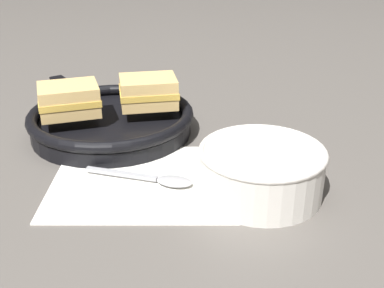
# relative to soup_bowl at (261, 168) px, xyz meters

# --- Properties ---
(ground_plane) EXTENTS (4.00, 4.00, 0.00)m
(ground_plane) POSITION_rel_soup_bowl_xyz_m (-0.06, 0.05, -0.04)
(ground_plane) COLOR #56514C
(napkin) EXTENTS (0.27, 0.24, 0.00)m
(napkin) POSITION_rel_soup_bowl_xyz_m (-0.14, 0.05, -0.03)
(napkin) COLOR white
(napkin) RESTS_ON ground_plane
(soup_bowl) EXTENTS (0.16, 0.16, 0.06)m
(soup_bowl) POSITION_rel_soup_bowl_xyz_m (0.00, 0.00, 0.00)
(soup_bowl) COLOR silver
(soup_bowl) RESTS_ON ground_plane
(spoon) EXTENTS (0.14, 0.08, 0.01)m
(spoon) POSITION_rel_soup_bowl_xyz_m (-0.12, 0.04, -0.03)
(spoon) COLOR #9E9EA3
(spoon) RESTS_ON napkin
(skillet) EXTENTS (0.26, 0.35, 0.04)m
(skillet) POSITION_rel_soup_bowl_xyz_m (-0.18, 0.22, -0.01)
(skillet) COLOR black
(skillet) RESTS_ON ground_plane
(sandwich_near_left) EXTENTS (0.09, 0.07, 0.05)m
(sandwich_near_left) POSITION_rel_soup_bowl_xyz_m (-0.12, 0.23, 0.03)
(sandwich_near_left) COLOR #DBB26B
(sandwich_near_left) RESTS_ON skillet
(sandwich_near_right) EXTENTS (0.10, 0.08, 0.05)m
(sandwich_near_right) POSITION_rel_soup_bowl_xyz_m (-0.24, 0.21, 0.03)
(sandwich_near_right) COLOR #DBB26B
(sandwich_near_right) RESTS_ON skillet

